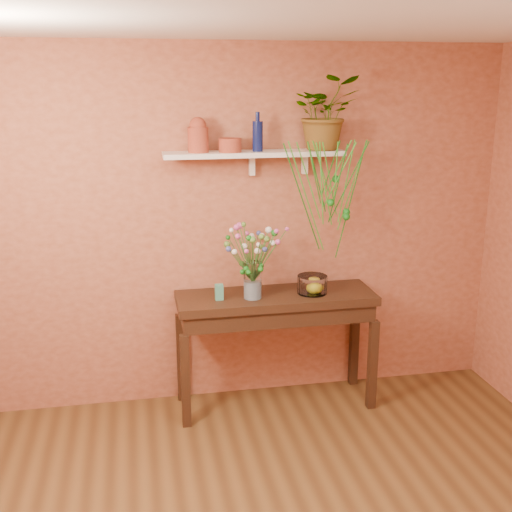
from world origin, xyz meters
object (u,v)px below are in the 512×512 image
(blue_bottle, at_px, (258,135))
(spider_plant, at_px, (325,113))
(terracotta_jug, at_px, (198,136))
(glass_bowl, at_px, (312,285))
(glass_vase, at_px, (253,283))
(sideboard, at_px, (276,311))
(bouquet, at_px, (252,245))

(blue_bottle, height_order, spider_plant, spider_plant)
(terracotta_jug, distance_m, blue_bottle, 0.42)
(glass_bowl, bearing_deg, blue_bottle, 160.67)
(glass_vase, xyz_separation_m, glass_bowl, (0.46, 0.03, -0.05))
(terracotta_jug, xyz_separation_m, blue_bottle, (0.42, -0.02, -0.00))
(glass_vase, bearing_deg, sideboard, 15.63)
(glass_bowl, bearing_deg, bouquet, -175.94)
(sideboard, distance_m, glass_bowl, 0.33)
(spider_plant, distance_m, glass_bowl, 1.26)
(spider_plant, bearing_deg, sideboard, -161.00)
(glass_bowl, bearing_deg, terracotta_jug, 169.34)
(bouquet, bearing_deg, glass_bowl, 4.06)
(sideboard, bearing_deg, blue_bottle, 137.33)
(blue_bottle, xyz_separation_m, bouquet, (-0.07, -0.17, -0.76))
(blue_bottle, bearing_deg, spider_plant, 2.52)
(blue_bottle, relative_size, glass_bowl, 1.24)
(glass_vase, relative_size, bouquet, 0.57)
(sideboard, height_order, glass_vase, glass_vase)
(spider_plant, distance_m, bouquet, 1.09)
(blue_bottle, xyz_separation_m, glass_bowl, (0.39, -0.14, -1.09))
(glass_bowl, bearing_deg, sideboard, 174.35)
(spider_plant, relative_size, glass_bowl, 2.37)
(glass_vase, distance_m, glass_bowl, 0.46)
(terracotta_jug, distance_m, spider_plant, 0.93)
(sideboard, bearing_deg, terracotta_jug, 166.90)
(terracotta_jug, relative_size, bouquet, 0.52)
(blue_bottle, relative_size, spider_plant, 0.52)
(blue_bottle, relative_size, glass_vase, 1.02)
(terracotta_jug, xyz_separation_m, bouquet, (0.35, -0.18, -0.76))
(bouquet, bearing_deg, blue_bottle, 67.33)
(sideboard, distance_m, glass_vase, 0.31)
(blue_bottle, relative_size, bouquet, 0.58)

